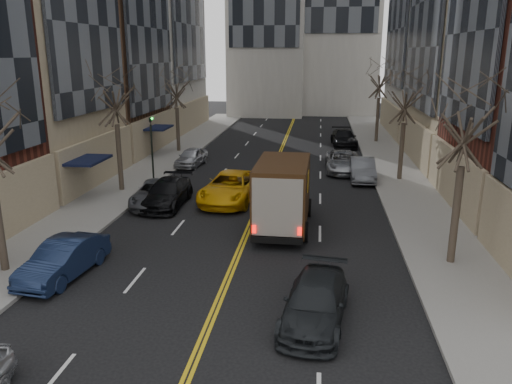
% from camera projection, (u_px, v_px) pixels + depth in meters
% --- Properties ---
extents(sidewalk_left, '(4.00, 66.00, 0.15)m').
position_uv_depth(sidewalk_left, '(155.00, 166.00, 37.83)').
color(sidewalk_left, slate).
rests_on(sidewalk_left, ground).
extents(sidewalk_right, '(4.00, 66.00, 0.15)m').
position_uv_depth(sidewalk_right, '(398.00, 173.00, 35.66)').
color(sidewalk_right, slate).
rests_on(sidewalk_right, ground).
extents(tree_lf_mid, '(3.20, 3.20, 8.91)m').
position_uv_depth(tree_lf_mid, '(114.00, 84.00, 29.36)').
color(tree_lf_mid, '#382D23').
rests_on(tree_lf_mid, sidewalk_left).
extents(tree_lf_far, '(3.20, 3.20, 8.12)m').
position_uv_depth(tree_lf_far, '(176.00, 82.00, 41.94)').
color(tree_lf_far, '#382D23').
rests_on(tree_lf_far, sidewalk_left).
extents(tree_rt_near, '(3.20, 3.20, 8.71)m').
position_uv_depth(tree_rt_near, '(468.00, 106.00, 18.68)').
color(tree_rt_near, '#382D23').
rests_on(tree_rt_near, sidewalk_right).
extents(tree_rt_mid, '(3.20, 3.20, 8.32)m').
position_uv_depth(tree_rt_mid, '(406.00, 88.00, 32.14)').
color(tree_rt_mid, '#382D23').
rests_on(tree_rt_mid, sidewalk_right).
extents(tree_rt_far, '(3.20, 3.20, 9.11)m').
position_uv_depth(tree_rt_far, '(381.00, 71.00, 46.31)').
color(tree_rt_far, '#382D23').
rests_on(tree_rt_far, sidewalk_right).
extents(traffic_signal, '(0.29, 0.26, 4.70)m').
position_uv_depth(traffic_signal, '(152.00, 142.00, 32.12)').
color(traffic_signal, black).
rests_on(traffic_signal, sidewalk_left).
extents(ups_truck, '(2.69, 6.38, 3.47)m').
position_uv_depth(ups_truck, '(283.00, 194.00, 24.20)').
color(ups_truck, black).
rests_on(ups_truck, ground).
extents(observer_sedan, '(2.50, 4.89, 1.36)m').
position_uv_depth(observer_sedan, '(315.00, 302.00, 15.94)').
color(observer_sedan, black).
rests_on(observer_sedan, ground).
extents(taxi, '(3.35, 6.25, 1.67)m').
position_uv_depth(taxi, '(231.00, 187.00, 28.96)').
color(taxi, '#DD9E09').
rests_on(taxi, ground).
extents(pedestrian, '(0.62, 0.75, 1.77)m').
position_uv_depth(pedestrian, '(257.00, 216.00, 23.67)').
color(pedestrian, black).
rests_on(pedestrian, ground).
extents(parked_lf_b, '(2.07, 4.55, 1.45)m').
position_uv_depth(parked_lf_b, '(64.00, 259.00, 19.15)').
color(parked_lf_b, '#111C37').
rests_on(parked_lf_b, ground).
extents(parked_lf_c, '(2.66, 5.06, 1.36)m').
position_uv_depth(parked_lf_c, '(156.00, 193.00, 28.30)').
color(parked_lf_c, '#47494F').
rests_on(parked_lf_c, ground).
extents(parked_lf_d, '(2.07, 5.06, 1.47)m').
position_uv_depth(parked_lf_d, '(167.00, 193.00, 28.12)').
color(parked_lf_d, black).
rests_on(parked_lf_d, ground).
extents(parked_lf_e, '(2.08, 4.21, 1.38)m').
position_uv_depth(parked_lf_e, '(191.00, 157.00, 38.04)').
color(parked_lf_e, '#B4B6BD').
rests_on(parked_lf_e, ground).
extents(parked_rt_a, '(1.63, 4.57, 1.50)m').
position_uv_depth(parked_rt_a, '(362.00, 169.00, 33.73)').
color(parked_rt_a, '#54575C').
rests_on(parked_rt_a, ground).
extents(parked_rt_b, '(2.54, 5.34, 1.47)m').
position_uv_depth(parked_rt_b, '(343.00, 162.00, 36.23)').
color(parked_rt_b, '#94969B').
rests_on(parked_rt_b, ground).
extents(parked_rt_c, '(2.48, 5.36, 1.52)m').
position_uv_depth(parked_rt_c, '(344.00, 138.00, 46.09)').
color(parked_rt_c, black).
rests_on(parked_rt_c, ground).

